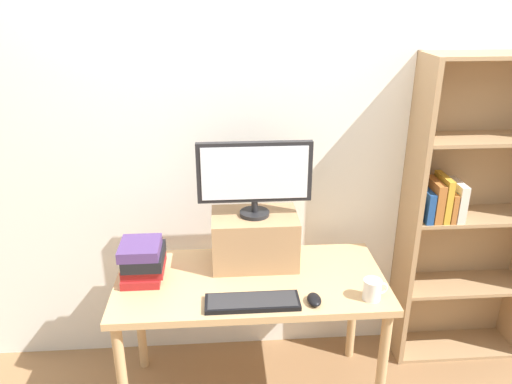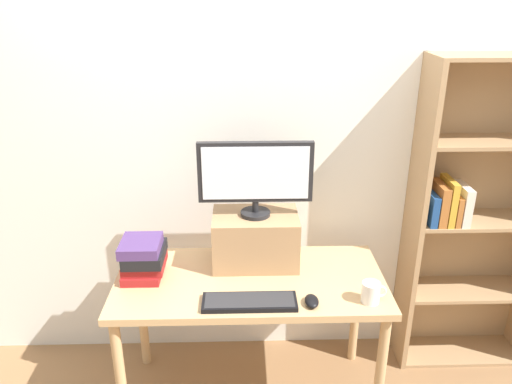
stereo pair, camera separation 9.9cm
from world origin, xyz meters
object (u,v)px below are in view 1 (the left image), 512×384
Objects in this scene: bookshelf_unit at (468,213)px; computer_monitor at (255,175)px; riser_box at (255,239)px; keyboard at (252,302)px; book_stack at (143,260)px; desk at (251,293)px; coffee_mug at (373,289)px; computer_mouse at (314,300)px.

bookshelf_unit is 3.15× the size of computer_monitor.
bookshelf_unit is at bearing 7.72° from riser_box.
book_stack is at bearing 152.97° from keyboard.
coffee_mug is (0.55, -0.22, 0.14)m from desk.
computer_mouse is 0.42× the size of book_stack.
book_stack reaches higher than computer_mouse.
book_stack is (-1.78, -0.28, -0.07)m from bookshelf_unit.
riser_box reaches higher than keyboard.
computer_monitor is at bearing 11.49° from book_stack.
computer_monitor reaches higher than book_stack.
bookshelf_unit is at bearing 8.97° from book_stack.
computer_mouse is (0.28, -0.23, 0.11)m from desk.
riser_box is 3.77× the size of coffee_mug.
keyboard is (-0.01, -0.22, 0.10)m from desk.
book_stack is (-0.56, -0.11, -0.39)m from computer_monitor.
keyboard is (-1.26, -0.55, -0.15)m from bookshelf_unit.
coffee_mug is (0.56, 0.00, 0.04)m from keyboard.
keyboard is 0.59m from book_stack.
bookshelf_unit reaches higher than desk.
computer_monitor is 0.69m from book_stack.
keyboard is at bearing -95.61° from riser_box.
bookshelf_unit is at bearing 23.53° from keyboard.
computer_monitor is 0.66m from computer_mouse.
computer_monitor is 2.29× the size of book_stack.
computer_mouse is at bearing -18.95° from book_stack.
book_stack is at bearing -168.51° from computer_monitor.
coffee_mug reaches higher than computer_mouse.
book_stack is (-0.53, 0.05, 0.19)m from desk.
book_stack is 2.13× the size of coffee_mug.
bookshelf_unit is at bearing 14.73° from desk.
book_stack is (-0.56, -0.12, -0.04)m from riser_box.
computer_mouse is at bearing -2.02° from keyboard.
computer_monitor is 1.31× the size of keyboard.
computer_monitor is at bearing -172.21° from bookshelf_unit.
desk is at bearing -5.21° from book_stack.
computer_monitor reaches higher than computer_mouse.
computer_mouse is (-0.98, -0.56, -0.15)m from bookshelf_unit.
desk is 5.40× the size of book_stack.
riser_box is at bearing 90.00° from computer_monitor.
desk is 0.38m from computer_mouse.
desk is 1.32m from bookshelf_unit.
computer_monitor is at bearing -90.00° from riser_box.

